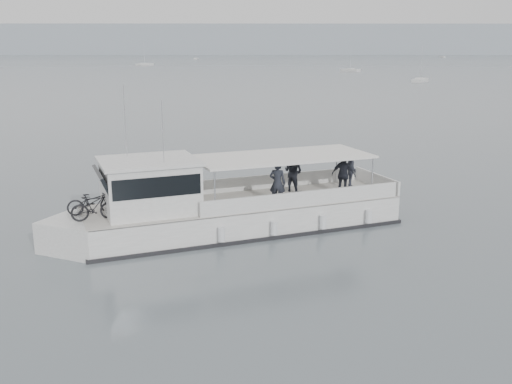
{
  "coord_description": "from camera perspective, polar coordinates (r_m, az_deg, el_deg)",
  "views": [
    {
      "loc": [
        -4.95,
        -26.07,
        7.45
      ],
      "look_at": [
        -4.79,
        -3.16,
        1.6
      ],
      "focal_mm": 40.0,
      "sensor_mm": 36.0,
      "label": 1
    }
  ],
  "objects": [
    {
      "name": "ground",
      "position": [
        27.56,
        9.95,
        -1.58
      ],
      "size": [
        1400.0,
        1400.0,
        0.0
      ],
      "primitive_type": "plane",
      "color": "#555F64",
      "rests_on": "ground"
    },
    {
      "name": "headland",
      "position": [
        586.13,
        0.07,
        14.97
      ],
      "size": [
        1400.0,
        90.0,
        28.0
      ],
      "primitive_type": "cube",
      "color": "#939EA8",
      "rests_on": "ground"
    },
    {
      "name": "tour_boat",
      "position": [
        23.4,
        -4.19,
        -1.66
      ],
      "size": [
        14.53,
        8.14,
        6.24
      ],
      "rotation": [
        0.0,
        0.0,
        0.37
      ],
      "color": "white",
      "rests_on": "ground"
    },
    {
      "name": "moored_fleet",
      "position": [
        204.25,
        1.91,
        12.33
      ],
      "size": [
        369.25,
        363.33,
        9.63
      ],
      "color": "white",
      "rests_on": "ground"
    }
  ]
}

